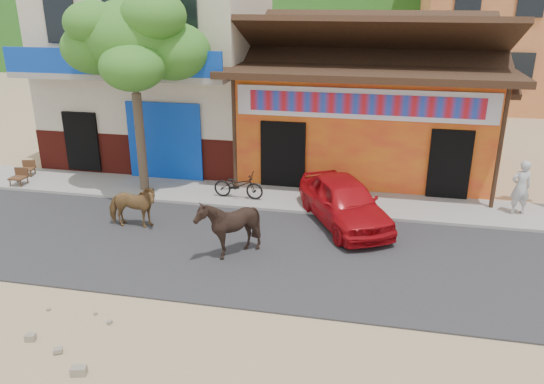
{
  "coord_description": "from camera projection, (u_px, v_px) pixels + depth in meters",
  "views": [
    {
      "loc": [
        2.51,
        -8.69,
        5.9
      ],
      "look_at": [
        0.08,
        3.0,
        1.4
      ],
      "focal_mm": 35.0,
      "sensor_mm": 36.0,
      "label": 1
    }
  ],
  "objects": [
    {
      "name": "ground",
      "position": [
        238.0,
        310.0,
        10.52
      ],
      "size": [
        120.0,
        120.0,
        0.0
      ],
      "primitive_type": "plane",
      "color": "#9E825B",
      "rests_on": "ground"
    },
    {
      "name": "road",
      "position": [
        265.0,
        252.0,
        12.8
      ],
      "size": [
        60.0,
        5.0,
        0.04
      ],
      "primitive_type": "cube",
      "color": "#28282B",
      "rests_on": "ground"
    },
    {
      "name": "sidewalk",
      "position": [
        290.0,
        199.0,
        15.99
      ],
      "size": [
        60.0,
        2.0,
        0.12
      ],
      "primitive_type": "cube",
      "color": "gray",
      "rests_on": "ground"
    },
    {
      "name": "dance_club",
      "position": [
        366.0,
        117.0,
        18.66
      ],
      "size": [
        8.0,
        6.0,
        3.6
      ],
      "primitive_type": "cube",
      "color": "orange",
      "rests_on": "ground"
    },
    {
      "name": "cafe_building",
      "position": [
        163.0,
        62.0,
        19.49
      ],
      "size": [
        7.0,
        6.0,
        7.0
      ],
      "primitive_type": "cube",
      "color": "beige",
      "rests_on": "ground"
    },
    {
      "name": "tree",
      "position": [
        136.0,
        93.0,
        15.61
      ],
      "size": [
        3.0,
        3.0,
        6.0
      ],
      "primitive_type": null,
      "color": "#2D721E",
      "rests_on": "sidewalk"
    },
    {
      "name": "cow_tan",
      "position": [
        132.0,
        206.0,
        13.93
      ],
      "size": [
        1.46,
        0.78,
        1.19
      ],
      "primitive_type": "imported",
      "rotation": [
        0.0,
        0.0,
        1.67
      ],
      "color": "brown",
      "rests_on": "road"
    },
    {
      "name": "cow_dark",
      "position": [
        228.0,
        227.0,
        12.34
      ],
      "size": [
        1.42,
        1.27,
        1.49
      ],
      "primitive_type": "imported",
      "rotation": [
        0.0,
        0.0,
        -1.52
      ],
      "color": "black",
      "rests_on": "road"
    },
    {
      "name": "red_car",
      "position": [
        344.0,
        201.0,
        14.14
      ],
      "size": [
        3.1,
        4.02,
        1.28
      ],
      "primitive_type": "imported",
      "rotation": [
        0.0,
        0.0,
        0.49
      ],
      "color": "#B20C13",
      "rests_on": "road"
    },
    {
      "name": "scooter",
      "position": [
        238.0,
        185.0,
        15.79
      ],
      "size": [
        1.55,
        0.6,
        0.8
      ],
      "primitive_type": "imported",
      "rotation": [
        0.0,
        0.0,
        1.52
      ],
      "color": "black",
      "rests_on": "sidewalk"
    },
    {
      "name": "pedestrian",
      "position": [
        521.0,
        187.0,
        14.53
      ],
      "size": [
        0.64,
        0.5,
        1.55
      ],
      "primitive_type": "imported",
      "rotation": [
        0.0,
        0.0,
        3.39
      ],
      "color": "silver",
      "rests_on": "sidewalk"
    },
    {
      "name": "cafe_chair_left",
      "position": [
        26.0,
        162.0,
        17.71
      ],
      "size": [
        0.51,
        0.51,
        0.92
      ],
      "primitive_type": null,
      "rotation": [
        0.0,
        0.0,
        0.23
      ],
      "color": "#452A17",
      "rests_on": "sidewalk"
    },
    {
      "name": "cafe_chair_right",
      "position": [
        17.0,
        170.0,
        16.82
      ],
      "size": [
        0.47,
        0.47,
        0.98
      ],
      "primitive_type": null,
      "rotation": [
        0.0,
        0.0,
        0.02
      ],
      "color": "#453117",
      "rests_on": "sidewalk"
    }
  ]
}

